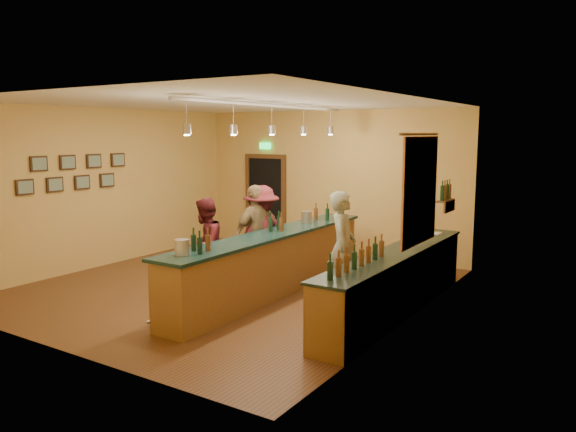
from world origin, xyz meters
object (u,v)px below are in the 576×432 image
Objects in this scene: bartender at (343,247)px; customer_b at (257,235)px; back_counter at (395,281)px; bar_stool at (340,266)px; customer_a at (205,245)px; tasting_bar at (272,259)px; customer_c at (261,235)px.

customer_b is at bearing 66.68° from bartender.
bartender is at bearing 174.71° from back_counter.
customer_b is at bearing -171.87° from bar_stool.
back_counter is at bearing 83.07° from customer_a.
back_counter is 2.13m from tasting_bar.
customer_a is (-1.07, -0.45, 0.20)m from tasting_bar.
customer_a is at bearing -168.77° from back_counter.
back_counter is 2.71m from customer_c.
back_counter reaches higher than bar_stool.
bar_stool is at bearing 97.62° from customer_a.
tasting_bar is 3.17× the size of customer_a.
bar_stool is at bearing 109.65° from customer_b.
customer_b is (-0.55, 0.33, 0.30)m from tasting_bar.
customer_a reaches higher than bar_stool.
customer_a is 1.05m from customer_c.
bartender is (-0.94, 0.09, 0.41)m from back_counter.
customer_b reaches higher than customer_a.
customer_b is 0.13m from customer_c.
customer_b is (-1.73, 0.06, 0.01)m from bartender.
bartender reaches higher than tasting_bar.
customer_b is at bearing 127.89° from customer_a.
customer_a is 0.94m from customer_b.
tasting_bar is 2.83× the size of customer_b.
back_counter is 0.89× the size of tasting_bar.
customer_b reaches higher than bartender.
tasting_bar is 1.25m from bartender.
bar_stool is (-1.13, 0.36, 0.01)m from back_counter.
customer_c is at bearing 140.31° from tasting_bar.
customer_c is at bearing 131.86° from customer_a.
bartender reaches higher than bar_stool.
tasting_bar is at bearing 94.73° from customer_a.
bar_stool is (2.07, 1.00, -0.31)m from customer_a.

